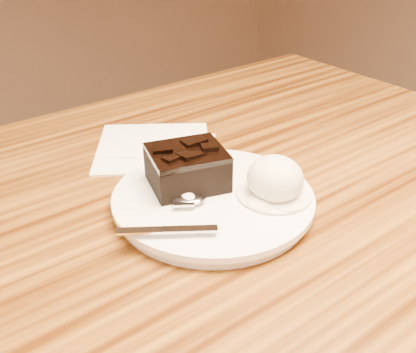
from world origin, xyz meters
TOP-DOWN VIEW (x-y plane):
  - plate at (0.04, -0.00)m, footprint 0.24×0.24m
  - brownie at (0.03, 0.03)m, footprint 0.11×0.10m
  - ice_cream_scoop at (0.10, -0.05)m, footprint 0.06×0.07m
  - melt_puddle at (0.10, -0.05)m, footprint 0.09×0.09m
  - spoon at (0.01, -0.00)m, footprint 0.15×0.12m
  - napkin at (0.08, 0.18)m, footprint 0.23×0.23m
  - crumb_a at (0.03, 0.00)m, footprint 0.01×0.01m
  - crumb_b at (0.11, -0.00)m, footprint 0.01×0.01m
  - crumb_c at (0.04, 0.01)m, footprint 0.01×0.01m

SIDE VIEW (x-z plane):
  - napkin at x=0.08m, z-range 0.75..0.76m
  - plate at x=0.04m, z-range 0.75..0.77m
  - melt_puddle at x=0.10m, z-range 0.77..0.77m
  - crumb_b at x=0.11m, z-range 0.77..0.77m
  - crumb_a at x=0.03m, z-range 0.77..0.77m
  - crumb_c at x=0.04m, z-range 0.77..0.77m
  - spoon at x=0.01m, z-range 0.77..0.78m
  - brownie at x=0.03m, z-range 0.77..0.81m
  - ice_cream_scoop at x=0.10m, z-range 0.77..0.82m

